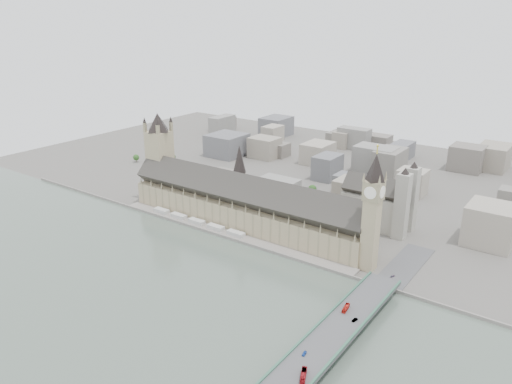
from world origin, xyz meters
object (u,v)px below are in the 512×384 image
Objects in this scene: car_blue at (304,353)px; westminster_bridge at (343,329)px; westminster_abbey at (380,204)px; car_approach at (392,276)px; red_bus_north at (346,308)px; red_bus_south at (303,375)px; victoria_tower at (160,153)px; palace_of_westminster at (244,205)px; elizabeth_tower at (373,204)px; car_silver at (355,320)px.

westminster_bridge is at bearing 74.87° from car_blue.
westminster_abbey reaches higher than car_approach.
red_bus_north reaches higher than westminster_bridge.
westminster_bridge is 26.34× the size of red_bus_south.
westminster_abbey is at bearing 105.64° from westminster_bridge.
red_bus_north is 2.40× the size of car_blue.
victoria_tower is at bearing 158.22° from westminster_bridge.
victoria_tower is 244.79m from westminster_abbey.
car_approach is (166.41, -30.88, -11.82)m from palace_of_westminster.
red_bus_north is (279.07, -99.40, -43.43)m from victoria_tower.
victoria_tower is 294.15m from car_approach.
westminster_abbey is 14.87× the size of car_blue.
palace_of_westminster is 2.65× the size of victoria_tower.
elizabeth_tower is 96.91m from westminster_abbey.
car_silver reaches higher than car_approach.
westminster_bridge is 4.78× the size of westminster_abbey.
red_bus_north is (46.15, -168.40, -13.31)m from westminster_abbey.
car_blue is (47.03, -226.18, -14.05)m from westminster_abbey.
car_approach is at bearing -10.51° from palace_of_westminster.
westminster_bridge is 74.29× the size of car_approach.
westminster_bridge is 16.35m from red_bus_north.
westminster_bridge is (162.00, -107.20, -17.58)m from palace_of_westminster.
victoria_tower is 0.31× the size of westminster_bridge.
car_approach is (-1.29, 70.61, -0.16)m from car_silver.
victoria_tower is at bearing 177.04° from palace_of_westminster.
red_bus_north reaches higher than car_silver.
car_approach is (8.46, 120.01, -0.14)m from car_blue.
red_bus_north is 0.89× the size of red_bus_south.
palace_of_westminster reaches higher than car_silver.
westminster_bridge is 61.92m from red_bus_south.
palace_of_westminster is 0.82× the size of westminster_bridge.
car_blue is at bearing -97.82° from red_bus_north.
victoria_tower reaches higher than red_bus_south.
victoria_tower is at bearing 173.07° from car_silver.
westminster_abbey is at bearing 121.28° from car_silver.
palace_of_westminster reaches higher than car_blue.
westminster_abbey is 250.65m from red_bus_south.
elizabeth_tower is (138.00, -11.70, 35.38)m from palace_of_westminster.
car_silver is at bearing -69.71° from car_approach.
elizabeth_tower is at bearing 121.77° from car_silver.
palace_of_westminster is 24.19× the size of red_bus_north.
car_silver is at bearing 45.11° from westminster_bridge.
elizabeth_tower is 95.57m from red_bus_north.
car_blue is (-9.77, 17.59, -0.94)m from red_bus_south.
red_bus_south is 2.82× the size of car_approach.
red_bus_north is (19.07, -81.40, -46.31)m from elizabeth_tower.
red_bus_south reaches higher than westminster_bridge.
westminster_abbey is at bearing 136.83° from car_approach.
victoria_tower reaches higher than westminster_abbey.
palace_of_westminster is 169.66m from car_approach.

